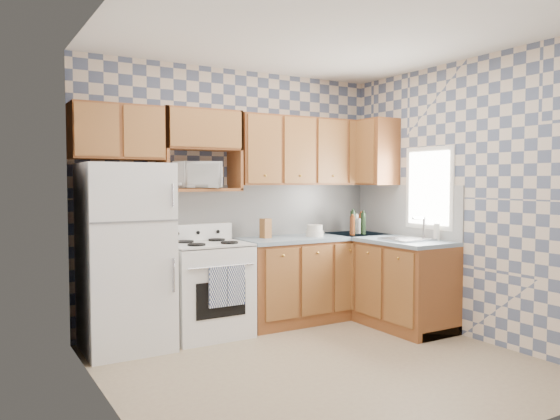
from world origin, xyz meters
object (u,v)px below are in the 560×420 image
object	(u,v)px
refrigerator	(125,257)
electric_kettle	(357,226)
stove_body	(207,290)
microwave	(197,175)

from	to	relation	value
refrigerator	electric_kettle	world-z (taller)	refrigerator
stove_body	microwave	bearing A→B (deg)	102.24
stove_body	microwave	xyz separation A→B (m)	(-0.04, 0.16, 1.13)
stove_body	electric_kettle	bearing A→B (deg)	0.36
refrigerator	microwave	bearing A→B (deg)	13.83
stove_body	electric_kettle	world-z (taller)	electric_kettle
refrigerator	electric_kettle	size ratio (longest dim) A/B	9.57
microwave	electric_kettle	world-z (taller)	microwave
stove_body	electric_kettle	distance (m)	1.95
microwave	refrigerator	bearing A→B (deg)	-147.37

